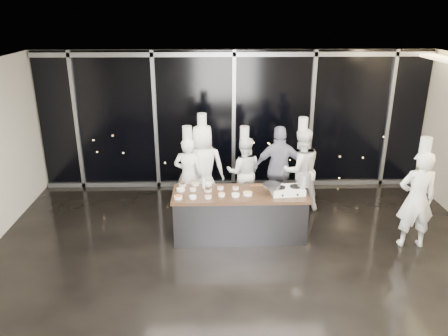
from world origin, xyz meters
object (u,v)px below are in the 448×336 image
object	(u,v)px
chef_side	(417,199)
chef_far_left	(188,175)
chef_center	(244,172)
chef_right	(300,170)
demo_counter	(240,214)
chef_left	(203,167)
frying_pan	(271,185)
stove	(287,190)
stock_pot	(304,180)
guest	(279,169)

from	to	relation	value
chef_side	chef_far_left	bearing A→B (deg)	-17.43
chef_center	chef_right	distance (m)	1.18
demo_counter	chef_far_left	bearing A→B (deg)	133.29
chef_left	demo_counter	bearing A→B (deg)	122.27
frying_pan	chef_right	world-z (taller)	chef_right
demo_counter	stove	distance (m)	1.00
demo_counter	frying_pan	distance (m)	0.84
frying_pan	chef_right	xyz separation A→B (m)	(0.76, 1.22, -0.17)
chef_left	chef_right	xyz separation A→B (m)	(2.03, -0.13, -0.03)
frying_pan	stock_pot	xyz separation A→B (m)	(0.60, 0.03, 0.09)
chef_side	chef_right	bearing A→B (deg)	-39.14
stove	chef_side	bearing A→B (deg)	-14.12
frying_pan	guest	distance (m)	1.28
stock_pot	chef_side	distance (m)	1.98
chef_far_left	chef_side	xyz separation A→B (m)	(4.08, -1.46, 0.08)
stove	guest	bearing A→B (deg)	82.84
chef_far_left	stove	bearing A→B (deg)	158.46
stove	stock_pot	bearing A→B (deg)	-1.82
chef_right	stove	bearing A→B (deg)	55.45
stove	chef_right	bearing A→B (deg)	63.35
stove	chef_right	world-z (taller)	chef_right
chef_center	stove	bearing A→B (deg)	120.18
chef_far_left	frying_pan	bearing A→B (deg)	153.64
chef_far_left	guest	distance (m)	1.89
stock_pot	chef_far_left	distance (m)	2.44
chef_center	guest	distance (m)	0.76
demo_counter	stove	xyz separation A→B (m)	(0.86, -0.06, 0.51)
chef_center	demo_counter	bearing A→B (deg)	86.97
chef_center	chef_right	bearing A→B (deg)	174.35
frying_pan	chef_side	distance (m)	2.55
frying_pan	chef_right	bearing A→B (deg)	52.47
chef_left	guest	xyz separation A→B (m)	(1.60, -0.12, -0.02)
guest	chef_side	xyz separation A→B (m)	(2.20, -1.56, 0.01)
frying_pan	guest	xyz separation A→B (m)	(0.33, 1.23, -0.15)
stove	stock_pot	size ratio (longest dim) A/B	2.67
chef_far_left	chef_center	size ratio (longest dim) A/B	1.05
demo_counter	chef_far_left	xyz separation A→B (m)	(-0.99, 1.06, 0.39)
chef_right	frying_pan	bearing A→B (deg)	44.57
demo_counter	stock_pot	distance (m)	1.36
chef_far_left	chef_center	xyz separation A→B (m)	(1.16, 0.29, -0.06)
chef_far_left	chef_center	bearing A→B (deg)	-156.24
stove	guest	size ratio (longest dim) A/B	0.34
chef_center	chef_far_left	bearing A→B (deg)	18.25
demo_counter	chef_side	distance (m)	3.15
guest	demo_counter	bearing A→B (deg)	54.10
guest	chef_right	bearing A→B (deg)	-179.01
demo_counter	stock_pot	xyz separation A→B (m)	(1.16, -0.05, 0.70)
guest	chef_side	size ratio (longest dim) A/B	0.90
chef_center	chef_side	distance (m)	3.41
demo_counter	stove	world-z (taller)	stove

